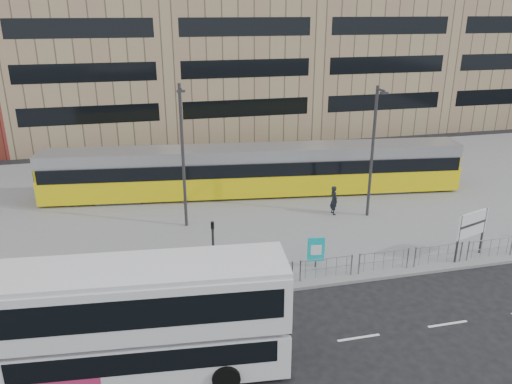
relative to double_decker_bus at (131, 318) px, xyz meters
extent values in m
plane|color=black|center=(6.66, 4.07, -2.34)|extent=(120.00, 120.00, 0.00)
cube|color=gray|center=(6.66, 16.07, -2.26)|extent=(64.00, 24.00, 0.15)
cube|color=gray|center=(6.66, 4.12, -2.26)|extent=(64.00, 0.25, 0.17)
cube|color=#9A8763|center=(-3.34, 38.07, 8.66)|extent=(14.00, 16.00, 22.00)
cube|color=#9A8763|center=(10.66, 38.07, 9.66)|extent=(14.00, 16.00, 24.00)
cube|color=#9A8763|center=(24.66, 38.07, 8.16)|extent=(14.00, 16.00, 21.00)
cube|color=#9A8763|center=(38.66, 38.07, 9.16)|extent=(14.00, 16.00, 23.00)
cylinder|color=gray|center=(8.66, 4.57, -1.14)|extent=(32.00, 0.05, 0.05)
cylinder|color=gray|center=(8.66, 4.57, -1.64)|extent=(32.00, 0.04, 0.04)
cube|color=white|center=(7.66, 0.07, -2.33)|extent=(62.00, 0.12, 0.01)
cube|color=silver|center=(0.00, 0.00, -1.30)|extent=(10.99, 3.50, 1.67)
cube|color=silver|center=(0.00, 0.00, 0.76)|extent=(10.99, 3.50, 2.06)
cube|color=silver|center=(0.00, 0.00, 1.84)|extent=(10.98, 3.40, 0.29)
cube|color=black|center=(0.49, -0.05, -0.91)|extent=(9.04, 3.35, 0.83)
cube|color=black|center=(0.00, 0.00, 0.95)|extent=(10.41, 3.48, 1.08)
cube|color=#C3275B|center=(-2.45, 0.23, -1.35)|extent=(3.17, 2.80, 0.49)
cylinder|color=black|center=(3.01, -1.54, -1.85)|extent=(1.01, 0.38, 0.98)
cylinder|color=black|center=(3.25, 0.96, -1.85)|extent=(1.01, 0.38, 0.98)
cylinder|color=black|center=(-3.31, 1.57, -1.85)|extent=(1.01, 0.38, 0.98)
cube|color=yellow|center=(8.29, 16.73, -1.22)|extent=(28.72, 6.17, 1.63)
cube|color=black|center=(8.29, 16.73, -0.09)|extent=(28.32, 6.16, 0.92)
cube|color=#A8A8AD|center=(8.29, 16.73, 0.78)|extent=(28.69, 5.96, 0.82)
cube|color=yellow|center=(21.87, 15.06, -0.55)|extent=(1.50, 2.43, 2.66)
cube|color=yellow|center=(-5.30, 18.39, -0.55)|extent=(1.50, 2.43, 2.66)
cylinder|color=#2D2D30|center=(8.29, 16.73, -0.45)|extent=(2.71, 2.71, 3.06)
cube|color=#2D2D30|center=(17.41, 15.61, -1.93)|extent=(3.35, 2.93, 0.51)
cube|color=#2D2D30|center=(-0.83, 17.85, -1.93)|extent=(3.35, 2.93, 0.51)
cylinder|color=#2D2D30|center=(15.96, 4.55, -0.91)|extent=(0.11, 0.11, 2.56)
cylinder|color=#2D2D30|center=(17.86, 5.19, -0.91)|extent=(0.11, 0.11, 2.56)
cube|color=white|center=(16.91, 4.87, -0.30)|extent=(2.14, 0.79, 1.33)
cylinder|color=#2D2D30|center=(8.84, 5.71, -1.76)|extent=(0.06, 0.06, 0.86)
cube|color=#0DB9C2|center=(8.84, 5.71, -1.22)|extent=(0.86, 0.21, 1.29)
cube|color=white|center=(8.84, 5.67, -1.22)|extent=(0.53, 0.10, 0.54)
imported|color=black|center=(12.27, 11.98, -1.26)|extent=(0.48, 0.70, 1.86)
cylinder|color=#2D2D30|center=(3.68, 5.47, -0.69)|extent=(0.12, 0.12, 3.00)
imported|color=#2D2D30|center=(3.68, 5.47, 0.41)|extent=(0.20, 0.23, 1.00)
cylinder|color=#2D2D30|center=(3.07, 12.33, 2.01)|extent=(0.18, 0.18, 8.40)
cylinder|color=#2D2D30|center=(3.07, 11.93, 6.01)|extent=(0.14, 0.90, 0.14)
cube|color=#2D2D30|center=(3.07, 11.48, 5.91)|extent=(0.45, 0.20, 0.12)
cylinder|color=#2D2D30|center=(14.26, 11.28, 1.84)|extent=(0.18, 0.18, 8.06)
cylinder|color=#2D2D30|center=(14.26, 10.88, 5.67)|extent=(0.14, 0.90, 0.14)
cube|color=#2D2D30|center=(14.26, 10.43, 5.57)|extent=(0.45, 0.20, 0.12)
camera|label=1|loc=(0.83, -15.18, 10.04)|focal=35.00mm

